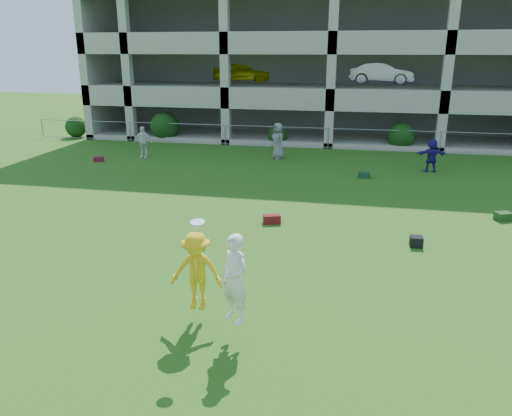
% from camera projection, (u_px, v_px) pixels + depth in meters
% --- Properties ---
extents(ground, '(100.00, 100.00, 0.00)m').
position_uv_depth(ground, '(263.00, 316.00, 10.48)').
color(ground, '#235114').
rests_on(ground, ground).
extents(bystander_b, '(0.96, 0.44, 1.61)m').
position_uv_depth(bystander_b, '(143.00, 142.00, 25.69)').
color(bystander_b, silver).
rests_on(bystander_b, ground).
extents(bystander_c, '(1.03, 1.06, 1.83)m').
position_uv_depth(bystander_c, '(278.00, 141.00, 25.33)').
color(bystander_c, slate).
rests_on(bystander_c, ground).
extents(bystander_d, '(1.46, 0.64, 1.52)m').
position_uv_depth(bystander_d, '(432.00, 155.00, 22.66)').
color(bystander_d, navy).
rests_on(bystander_d, ground).
extents(bag_red_a, '(0.62, 0.45, 0.28)m').
position_uv_depth(bag_red_a, '(272.00, 219.00, 16.04)').
color(bag_red_a, '#5A0F13').
rests_on(bag_red_a, ground).
extents(bag_green_c, '(0.60, 0.52, 0.26)m').
position_uv_depth(bag_green_c, '(503.00, 216.00, 16.35)').
color(bag_green_c, '#153412').
rests_on(bag_green_c, ground).
extents(crate_d, '(0.35, 0.35, 0.30)m').
position_uv_depth(crate_d, '(416.00, 241.00, 14.14)').
color(crate_d, black).
rests_on(crate_d, ground).
extents(bag_red_f, '(0.51, 0.39, 0.24)m').
position_uv_depth(bag_red_f, '(99.00, 159.00, 24.90)').
color(bag_red_f, '#580F17').
rests_on(bag_red_f, ground).
extents(bag_green_g, '(0.51, 0.31, 0.25)m').
position_uv_depth(bag_green_g, '(364.00, 175.00, 21.75)').
color(bag_green_g, '#14391F').
rests_on(bag_green_g, ground).
extents(frisbee_contest, '(1.85, 1.24, 2.07)m').
position_uv_depth(frisbee_contest, '(207.00, 273.00, 9.77)').
color(frisbee_contest, yellow).
rests_on(frisbee_contest, ground).
extents(parking_garage, '(30.00, 14.00, 12.00)m').
position_uv_depth(parking_garage, '(341.00, 40.00, 34.49)').
color(parking_garage, '#9E998C').
rests_on(parking_garage, ground).
extents(fence, '(36.06, 0.06, 1.20)m').
position_uv_depth(fence, '(328.00, 138.00, 28.01)').
color(fence, gray).
rests_on(fence, ground).
extents(shrub_row, '(34.38, 2.52, 3.50)m').
position_uv_depth(shrub_row, '(414.00, 123.00, 27.49)').
color(shrub_row, '#163D11').
rests_on(shrub_row, ground).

